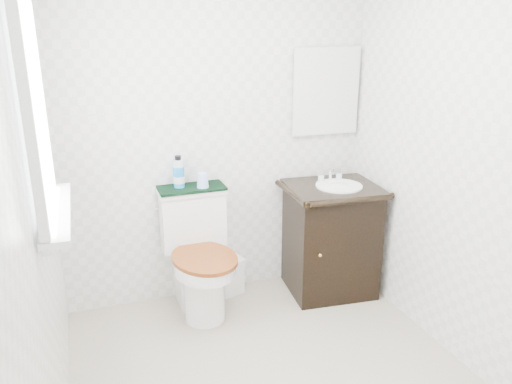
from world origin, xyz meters
TOP-DOWN VIEW (x-y plane):
  - wall_back at (0.00, 1.20)m, footprint 2.40×0.00m
  - wall_front at (0.00, -1.20)m, footprint 2.40×0.00m
  - wall_left at (-1.10, 0.00)m, footprint 0.00×2.40m
  - wall_right at (1.10, 0.00)m, footprint 0.00×2.40m
  - window at (-1.07, 0.25)m, footprint 0.02×0.70m
  - mirror at (0.82, 1.18)m, footprint 0.50×0.02m
  - toilet at (-0.22, 0.97)m, footprint 0.48×0.67m
  - vanity at (0.77, 0.90)m, footprint 0.68×0.60m
  - trash_bin at (0.05, 1.10)m, footprint 0.22×0.20m
  - towel at (-0.22, 1.09)m, footprint 0.45×0.22m
  - mouthwash_bottle at (-0.30, 1.11)m, footprint 0.08×0.08m
  - cup at (-0.15, 1.05)m, footprint 0.08×0.08m
  - soap_bar at (0.72, 1.01)m, footprint 0.06×0.04m

SIDE VIEW (x-z plane):
  - trash_bin at x=0.05m, z-range 0.00..0.28m
  - toilet at x=-0.22m, z-range -0.05..0.79m
  - vanity at x=0.77m, z-range -0.03..0.89m
  - soap_bar at x=0.72m, z-range 0.82..0.84m
  - towel at x=-0.22m, z-range 0.85..0.86m
  - cup at x=-0.15m, z-range 0.86..0.96m
  - mouthwash_bottle at x=-0.30m, z-range 0.85..1.07m
  - wall_back at x=0.00m, z-range 0.00..2.40m
  - wall_front at x=0.00m, z-range 0.00..2.40m
  - wall_left at x=-1.10m, z-range 0.00..2.40m
  - wall_right at x=1.10m, z-range 0.00..2.40m
  - mirror at x=0.82m, z-range 1.15..1.75m
  - window at x=-1.07m, z-range 1.10..2.00m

